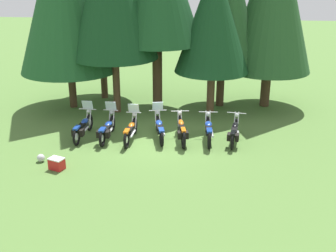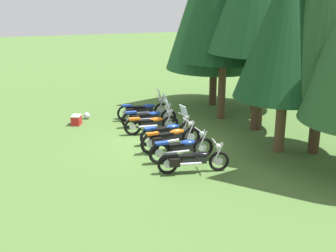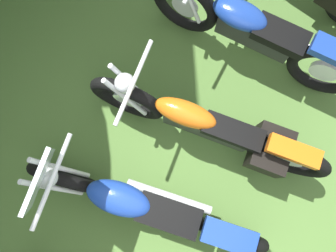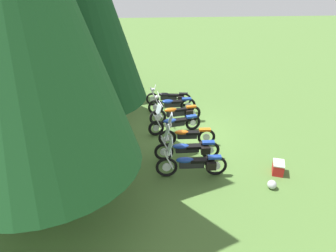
{
  "view_description": "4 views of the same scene",
  "coord_description": "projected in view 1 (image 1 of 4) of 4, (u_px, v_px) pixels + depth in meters",
  "views": [
    {
      "loc": [
        1.99,
        -15.83,
        6.68
      ],
      "look_at": [
        0.46,
        -0.18,
        0.69
      ],
      "focal_mm": 45.87,
      "sensor_mm": 36.0,
      "label": 1
    },
    {
      "loc": [
        15.41,
        -4.23,
        5.66
      ],
      "look_at": [
        -0.06,
        0.26,
        0.59
      ],
      "focal_mm": 47.79,
      "sensor_mm": 36.0,
      "label": 2
    },
    {
      "loc": [
        0.32,
        0.1,
        3.19
      ],
      "look_at": [
        0.74,
        0.35,
        0.82
      ],
      "focal_mm": 32.02,
      "sensor_mm": 36.0,
      "label": 3
    },
    {
      "loc": [
        -11.07,
        1.51,
        5.92
      ],
      "look_at": [
        -0.68,
        0.56,
        0.7
      ],
      "focal_mm": 32.01,
      "sensor_mm": 36.0,
      "label": 4
    }
  ],
  "objects": [
    {
      "name": "ground_plane",
      "position": [
        157.0,
        140.0,
        17.28
      ],
      "size": [
        80.0,
        80.0,
        0.0
      ],
      "primitive_type": "plane",
      "color": "#4C7033"
    },
    {
      "name": "motorcycle_4",
      "position": [
        182.0,
        130.0,
        17.07
      ],
      "size": [
        0.8,
        2.36,
        1.04
      ],
      "rotation": [
        0.0,
        0.0,
        1.74
      ],
      "color": "black",
      "rests_on": "ground_plane"
    },
    {
      "name": "motorcycle_1",
      "position": [
        107.0,
        128.0,
        17.27
      ],
      "size": [
        0.62,
        2.36,
        1.36
      ],
      "rotation": [
        0.0,
        0.0,
        1.55
      ],
      "color": "black",
      "rests_on": "ground_plane"
    },
    {
      "name": "motorcycle_0",
      "position": [
        83.0,
        127.0,
        17.36
      ],
      "size": [
        0.75,
        2.35,
        1.37
      ],
      "rotation": [
        0.0,
        0.0,
        1.53
      ],
      "color": "black",
      "rests_on": "ground_plane"
    },
    {
      "name": "dropped_helmet",
      "position": [
        41.0,
        158.0,
        15.37
      ],
      "size": [
        0.28,
        0.28,
        0.28
      ],
      "primitive_type": "sphere",
      "color": "silver",
      "rests_on": "ground_plane"
    },
    {
      "name": "motorcycle_5",
      "position": [
        209.0,
        130.0,
        17.05
      ],
      "size": [
        0.76,
        2.31,
        1.03
      ],
      "rotation": [
        0.0,
        0.0,
        1.62
      ],
      "color": "black",
      "rests_on": "ground_plane"
    },
    {
      "name": "motorcycle_6",
      "position": [
        234.0,
        132.0,
        16.98
      ],
      "size": [
        0.8,
        2.31,
        0.99
      ],
      "rotation": [
        0.0,
        0.0,
        1.44
      ],
      "color": "black",
      "rests_on": "ground_plane"
    },
    {
      "name": "pine_tree_4",
      "position": [
        213.0,
        18.0,
        19.01
      ],
      "size": [
        3.45,
        3.45,
        6.88
      ],
      "color": "brown",
      "rests_on": "ground_plane"
    },
    {
      "name": "motorcycle_2",
      "position": [
        131.0,
        130.0,
        17.11
      ],
      "size": [
        0.61,
        2.22,
        1.36
      ],
      "rotation": [
        0.0,
        0.0,
        1.53
      ],
      "color": "black",
      "rests_on": "ground_plane"
    },
    {
      "name": "picnic_cooler",
      "position": [
        57.0,
        164.0,
        14.78
      ],
      "size": [
        0.6,
        0.52,
        0.41
      ],
      "color": "red",
      "rests_on": "ground_plane"
    },
    {
      "name": "motorcycle_3",
      "position": [
        159.0,
        128.0,
        17.33
      ],
      "size": [
        0.81,
        2.28,
        1.35
      ],
      "rotation": [
        0.0,
        0.0,
        1.79
      ],
      "color": "black",
      "rests_on": "ground_plane"
    }
  ]
}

